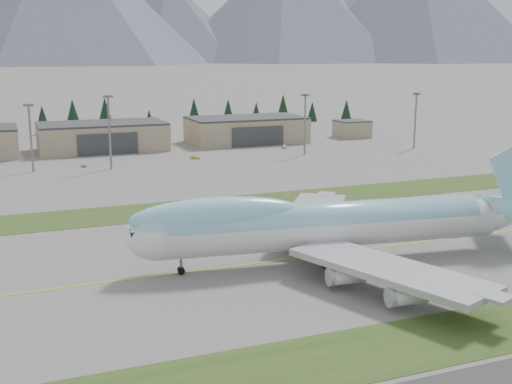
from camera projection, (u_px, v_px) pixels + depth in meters
name	position (u px, v px, depth m)	size (l,w,h in m)	color
ground	(306.00, 257.00, 119.74)	(7000.00, 7000.00, 0.00)	slate
grass_strip_near	(431.00, 340.00, 85.23)	(400.00, 14.00, 0.08)	#304D1B
grass_strip_far	(227.00, 205.00, 160.62)	(400.00, 18.00, 0.08)	#304D1B
taxiway_line_main	(306.00, 257.00, 119.74)	(400.00, 0.40, 0.02)	yellow
boeing_747_freighter	(329.00, 224.00, 115.60)	(82.57, 70.44, 21.67)	silver
hangar_center	(102.00, 136.00, 249.34)	(48.00, 26.60, 10.80)	gray
hangar_right	(246.00, 130.00, 270.92)	(48.00, 26.60, 10.80)	gray
control_shed	(352.00, 129.00, 287.53)	(14.00, 12.00, 7.60)	gray
floodlight_masts	(162.00, 119.00, 214.89)	(202.85, 7.84, 23.97)	slate
service_vehicle_a	(84.00, 167.00, 214.42)	(1.55, 3.84, 1.31)	silver
service_vehicle_b	(196.00, 159.00, 229.84)	(1.35, 3.83, 1.26)	#B0C631
service_vehicle_c	(284.00, 148.00, 255.31)	(1.64, 4.05, 1.17)	silver
conifer_belt	(113.00, 116.00, 310.33)	(264.72, 16.68, 16.05)	black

